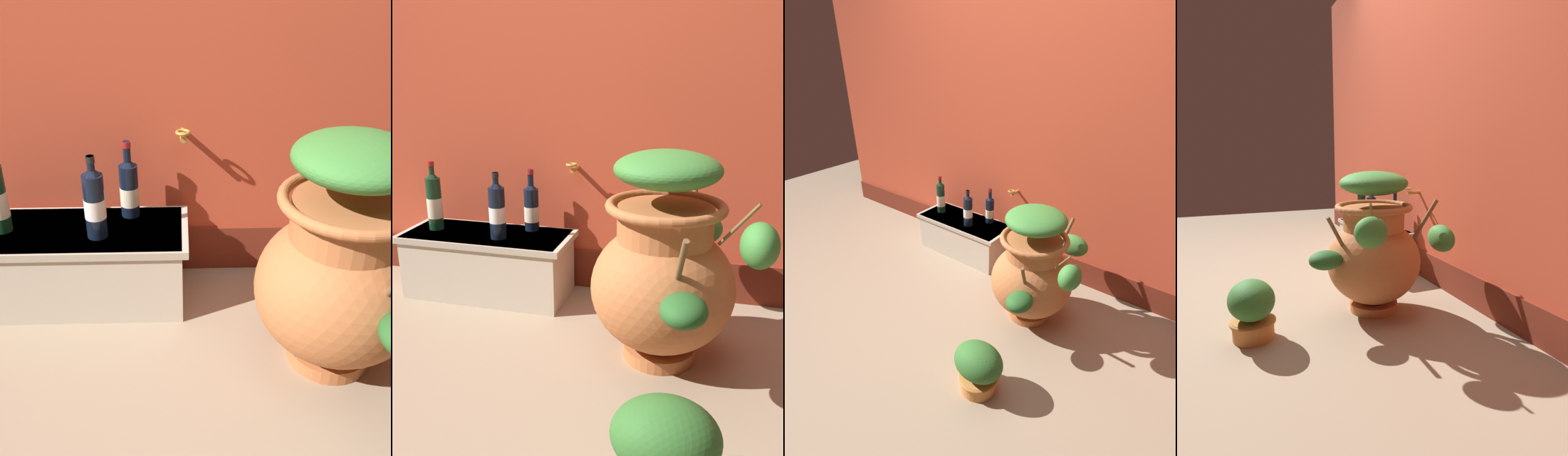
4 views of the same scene
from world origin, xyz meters
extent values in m
plane|color=gray|center=(0.00, 0.00, 0.00)|extent=(7.00, 7.00, 0.00)
cube|color=#B74228|center=(0.00, 1.20, 1.30)|extent=(4.40, 0.20, 2.60)
cube|color=maroon|center=(0.00, 1.10, 0.10)|extent=(4.40, 0.02, 0.20)
cylinder|color=#B28433|center=(-0.01, 1.05, 0.63)|extent=(0.02, 0.10, 0.02)
torus|color=#B28433|center=(-0.01, 1.00, 0.66)|extent=(0.06, 0.06, 0.01)
cylinder|color=#B26638|center=(0.49, 0.52, 0.03)|extent=(0.28, 0.28, 0.05)
ellipsoid|color=#B26638|center=(0.49, 0.52, 0.30)|extent=(0.55, 0.55, 0.49)
cylinder|color=#B26638|center=(0.49, 0.52, 0.54)|extent=(0.35, 0.35, 0.15)
torus|color=#B26638|center=(0.49, 0.52, 0.62)|extent=(0.44, 0.44, 0.04)
cylinder|color=brown|center=(0.74, 0.41, 0.60)|extent=(0.13, 0.07, 0.17)
ellipsoid|color=#387A33|center=(0.81, 0.38, 0.55)|extent=(0.13, 0.17, 0.15)
cylinder|color=brown|center=(0.57, 0.82, 0.54)|extent=(0.06, 0.15, 0.24)
ellipsoid|color=#387A33|center=(0.59, 0.91, 0.42)|extent=(0.22, 0.13, 0.16)
cylinder|color=brown|center=(0.57, 0.27, 0.51)|extent=(0.05, 0.10, 0.18)
ellipsoid|color=#235623|center=(0.59, 0.21, 0.37)|extent=(0.15, 0.18, 0.10)
ellipsoid|color=#387A33|center=(0.49, 0.52, 0.75)|extent=(0.39, 0.39, 0.14)
cube|color=beige|center=(-0.41, 0.89, 0.16)|extent=(0.79, 0.34, 0.32)
cube|color=#AEA592|center=(-0.41, 0.89, 0.31)|extent=(0.84, 0.36, 0.03)
cylinder|color=black|center=(-0.33, 0.84, 0.44)|extent=(0.08, 0.08, 0.25)
cone|color=black|center=(-0.33, 0.84, 0.58)|extent=(0.08, 0.08, 0.04)
cylinder|color=black|center=(-0.33, 0.84, 0.60)|extent=(0.03, 0.03, 0.07)
cylinder|color=black|center=(-0.33, 0.84, 0.63)|extent=(0.03, 0.03, 0.02)
cylinder|color=silver|center=(-0.33, 0.84, 0.44)|extent=(0.08, 0.08, 0.08)
cylinder|color=black|center=(-0.69, 0.90, 0.45)|extent=(0.07, 0.07, 0.26)
cone|color=black|center=(-0.69, 0.90, 0.59)|extent=(0.07, 0.07, 0.04)
cylinder|color=black|center=(-0.69, 0.90, 0.62)|extent=(0.03, 0.03, 0.08)
cylinder|color=maroon|center=(-0.69, 0.90, 0.65)|extent=(0.03, 0.03, 0.02)
cylinder|color=beige|center=(-0.69, 0.90, 0.43)|extent=(0.07, 0.07, 0.10)
cylinder|color=black|center=(-0.22, 1.00, 0.43)|extent=(0.07, 0.07, 0.21)
cone|color=black|center=(-0.22, 1.00, 0.54)|extent=(0.07, 0.07, 0.04)
cylinder|color=black|center=(-0.22, 1.00, 0.58)|extent=(0.03, 0.03, 0.10)
cylinder|color=maroon|center=(-0.22, 1.00, 0.62)|extent=(0.03, 0.03, 0.02)
cylinder|color=beige|center=(-0.22, 1.00, 0.40)|extent=(0.07, 0.07, 0.08)
ellipsoid|color=#2D6628|center=(0.58, -0.17, 0.20)|extent=(0.29, 0.23, 0.20)
camera|label=1|loc=(-0.02, -0.89, 1.36)|focal=42.87mm
camera|label=2|loc=(0.66, -1.23, 1.09)|focal=39.23mm
camera|label=3|loc=(1.44, -1.25, 1.77)|focal=28.60mm
camera|label=4|loc=(2.40, -0.27, 0.92)|focal=29.09mm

